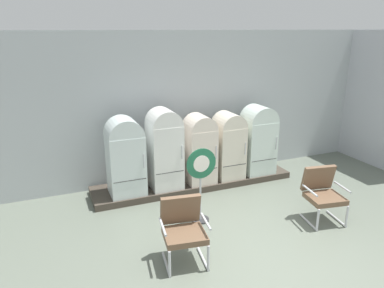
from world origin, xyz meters
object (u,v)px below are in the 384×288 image
(refrigerator_0, at_px, (125,154))
(armchair_left, at_px, (183,227))
(refrigerator_2, at_px, (200,147))
(refrigerator_4, at_px, (258,138))
(refrigerator_1, at_px, (164,146))
(refrigerator_3, at_px, (228,143))
(sign_stand, at_px, (201,184))
(armchair_right, at_px, (323,191))

(refrigerator_0, relative_size, armchair_left, 1.59)
(refrigerator_2, distance_m, refrigerator_4, 1.43)
(refrigerator_1, height_order, refrigerator_3, refrigerator_1)
(refrigerator_0, height_order, refrigerator_3, refrigerator_0)
(refrigerator_0, xyz_separation_m, refrigerator_1, (0.81, 0.00, 0.06))
(refrigerator_3, bearing_deg, refrigerator_0, 179.81)
(refrigerator_1, bearing_deg, armchair_left, -101.89)
(refrigerator_3, height_order, armchair_left, refrigerator_3)
(sign_stand, bearing_deg, refrigerator_3, 47.48)
(refrigerator_1, bearing_deg, refrigerator_4, -0.56)
(refrigerator_0, bearing_deg, armchair_right, -35.13)
(refrigerator_1, xyz_separation_m, refrigerator_2, (0.77, -0.02, -0.10))
(sign_stand, bearing_deg, armchair_right, -20.60)
(armchair_left, height_order, sign_stand, sign_stand)
(refrigerator_3, bearing_deg, armchair_left, -130.11)
(refrigerator_0, distance_m, refrigerator_3, 2.26)
(refrigerator_4, bearing_deg, refrigerator_1, 179.44)
(refrigerator_2, height_order, armchair_left, refrigerator_2)
(refrigerator_3, bearing_deg, refrigerator_4, -0.86)
(refrigerator_4, height_order, armchair_left, refrigerator_4)
(refrigerator_4, distance_m, sign_stand, 2.42)
(refrigerator_3, xyz_separation_m, armchair_left, (-1.94, -2.31, -0.36))
(refrigerator_1, bearing_deg, refrigerator_0, -179.80)
(refrigerator_4, bearing_deg, sign_stand, -145.78)
(refrigerator_3, xyz_separation_m, armchair_right, (0.77, -2.12, -0.36))
(refrigerator_1, distance_m, refrigerator_3, 1.46)
(refrigerator_2, bearing_deg, armchair_right, -55.46)
(armchair_left, bearing_deg, sign_stand, 53.71)
(armchair_left, xyz_separation_m, sign_stand, (0.69, 0.94, 0.17))
(armchair_left, xyz_separation_m, armchair_right, (2.71, 0.18, 0.00))
(refrigerator_3, height_order, armchair_right, refrigerator_3)
(refrigerator_3, xyz_separation_m, sign_stand, (-1.25, -1.36, -0.19))
(armchair_right, bearing_deg, refrigerator_4, 90.76)
(refrigerator_0, distance_m, sign_stand, 1.72)
(armchair_left, relative_size, armchair_right, 1.00)
(refrigerator_2, relative_size, refrigerator_3, 1.01)
(refrigerator_4, bearing_deg, armchair_left, -139.44)
(refrigerator_1, xyz_separation_m, armchair_left, (-0.49, -2.32, -0.47))
(refrigerator_4, bearing_deg, refrigerator_3, 179.14)
(refrigerator_2, bearing_deg, refrigerator_4, -0.03)
(armchair_left, bearing_deg, refrigerator_0, 97.81)
(refrigerator_4, bearing_deg, refrigerator_2, 179.97)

